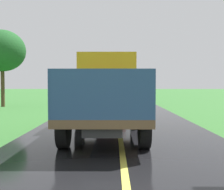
# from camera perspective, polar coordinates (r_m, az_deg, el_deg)

# --- Properties ---
(banana_truck_near) EXTENTS (2.38, 5.82, 2.80)m
(banana_truck_near) POSITION_cam_1_polar(r_m,az_deg,el_deg) (9.75, -1.08, 0.63)
(banana_truck_near) COLOR #2D2D30
(banana_truck_near) RESTS_ON road_surface
(banana_truck_far) EXTENTS (2.38, 5.81, 2.80)m
(banana_truck_far) POSITION_cam_1_polar(r_m,az_deg,el_deg) (25.49, -0.07, 1.61)
(banana_truck_far) COLOR #2D2D30
(banana_truck_far) RESTS_ON road_surface
(roadside_tree_far_left) EXTENTS (3.52, 3.52, 5.88)m
(roadside_tree_far_left) POSITION_cam_1_polar(r_m,az_deg,el_deg) (23.36, -21.33, 8.32)
(roadside_tree_far_left) COLOR #4C3823
(roadside_tree_far_left) RESTS_ON ground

